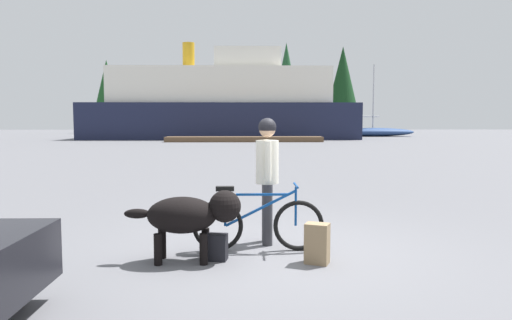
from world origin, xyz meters
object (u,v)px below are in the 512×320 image
bicycle (257,223)px  backpack (317,243)px  dog (191,215)px  handbag_pannier (214,247)px  ferry_boat (222,105)px  sailboat_moored (373,132)px  person_cyclist (267,168)px

bicycle → backpack: bearing=-39.0°
bicycle → dog: 0.97m
handbag_pannier → ferry_boat: ferry_boat is taller
sailboat_moored → dog: bearing=-107.7°
backpack → sailboat_moored: size_ratio=0.06×
backpack → handbag_pannier: backpack is taller
ferry_boat → sailboat_moored: ferry_boat is taller
sailboat_moored → ferry_boat: bearing=-161.0°
handbag_pannier → dog: bearing=-170.5°
person_cyclist → handbag_pannier: 1.40m
handbag_pannier → sailboat_moored: bearing=72.6°
backpack → ferry_boat: (-2.95, 39.29, 2.88)m
backpack → sailboat_moored: 46.47m
handbag_pannier → sailboat_moored: (13.98, 44.52, 0.31)m
person_cyclist → ferry_boat: 38.46m
handbag_pannier → sailboat_moored: sailboat_moored is taller
bicycle → handbag_pannier: size_ratio=5.33×
handbag_pannier → ferry_boat: size_ratio=0.01×
bicycle → sailboat_moored: size_ratio=0.20×
dog → handbag_pannier: size_ratio=4.35×
person_cyclist → dog: bearing=-139.3°
backpack → handbag_pannier: size_ratio=1.50×
dog → backpack: dog is taller
person_cyclist → ferry_boat: (-2.39, 38.33, 2.05)m
backpack → dog: bearing=175.3°
handbag_pannier → backpack: bearing=-7.8°
dog → ferry_boat: 39.28m
dog → backpack: 1.58m
backpack → handbag_pannier: bearing=172.2°
ferry_boat → dog: bearing=-87.9°
person_cyclist → sailboat_moored: sailboat_moored is taller
handbag_pannier → ferry_boat: bearing=92.5°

